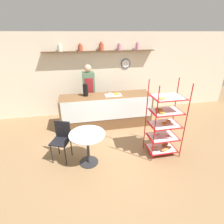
% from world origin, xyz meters
% --- Properties ---
extents(ground_plane, '(14.00, 14.00, 0.00)m').
position_xyz_m(ground_plane, '(0.00, 0.00, 0.00)').
color(ground_plane, olive).
extents(back_wall, '(10.00, 0.30, 2.70)m').
position_xyz_m(back_wall, '(0.00, 2.43, 1.37)').
color(back_wall, beige).
rests_on(back_wall, ground_plane).
extents(display_counter, '(2.72, 0.71, 0.98)m').
position_xyz_m(display_counter, '(0.00, 1.33, 0.49)').
color(display_counter, brown).
rests_on(display_counter, ground_plane).
extents(pastry_rack, '(0.73, 0.52, 1.77)m').
position_xyz_m(pastry_rack, '(1.04, -0.33, 0.76)').
color(pastry_rack, '#B71414').
rests_on(pastry_rack, ground_plane).
extents(person_worker, '(0.36, 0.23, 1.80)m').
position_xyz_m(person_worker, '(-0.45, 1.88, 1.00)').
color(person_worker, '#282833').
rests_on(person_worker, ground_plane).
extents(cafe_table, '(0.76, 0.76, 0.75)m').
position_xyz_m(cafe_table, '(-0.69, -0.33, 0.57)').
color(cafe_table, '#262628').
rests_on(cafe_table, ground_plane).
extents(cafe_chair, '(0.50, 0.50, 0.90)m').
position_xyz_m(cafe_chair, '(-1.25, -0.02, 0.56)').
color(cafe_chair, black).
rests_on(cafe_chair, ground_plane).
extents(coffee_carafe, '(0.15, 0.15, 0.37)m').
position_xyz_m(coffee_carafe, '(-0.59, 1.42, 1.16)').
color(coffee_carafe, black).
rests_on(coffee_carafe, display_counter).
extents(donut_tray_counter, '(0.49, 0.28, 0.05)m').
position_xyz_m(donut_tray_counter, '(0.25, 1.32, 1.00)').
color(donut_tray_counter, white).
rests_on(donut_tray_counter, display_counter).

